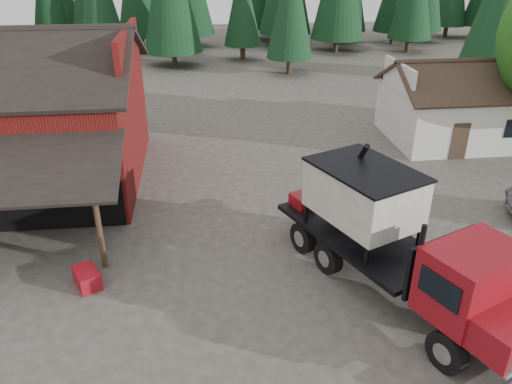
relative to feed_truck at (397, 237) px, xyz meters
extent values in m
plane|color=#484038|center=(-4.00, 0.40, -2.06)|extent=(120.00, 120.00, 0.00)
cube|color=maroon|center=(-15.00, 10.40, 0.44)|extent=(12.00, 10.00, 5.00)
cube|color=black|center=(-15.00, 12.90, 3.94)|extent=(12.80, 5.53, 2.35)
cube|color=maroon|center=(-9.00, 10.40, 3.94)|extent=(0.25, 7.00, 2.00)
cylinder|color=#382619|center=(-9.60, 2.50, -0.66)|extent=(0.20, 0.20, 2.80)
cube|color=silver|center=(9.00, 13.40, -0.56)|extent=(8.00, 6.00, 3.00)
cube|color=#38281E|center=(9.00, 11.90, 1.69)|extent=(8.60, 3.42, 1.80)
cube|color=#38281E|center=(9.00, 14.90, 1.69)|extent=(8.60, 3.42, 1.80)
cube|color=silver|center=(5.00, 13.40, 1.69)|extent=(0.20, 4.20, 1.50)
cube|color=#38281E|center=(7.50, 10.38, -1.06)|extent=(0.90, 0.06, 2.00)
cylinder|color=#382619|center=(2.00, 30.40, -1.26)|extent=(0.44, 0.44, 1.60)
cone|color=black|center=(2.00, 30.40, 3.84)|extent=(3.96, 3.96, 9.00)
cylinder|color=#382619|center=(18.00, 26.40, -1.26)|extent=(0.44, 0.44, 1.60)
cylinder|color=#382619|center=(-8.00, 34.40, -1.26)|extent=(0.44, 0.44, 1.60)
cylinder|color=black|center=(0.26, -3.42, -1.48)|extent=(0.82, 1.23, 1.18)
cylinder|color=black|center=(2.32, -2.52, -1.48)|extent=(0.82, 1.23, 1.18)
cylinder|color=black|center=(-1.80, 1.28, -1.48)|extent=(0.82, 1.23, 1.18)
cylinder|color=black|center=(0.26, 2.18, -1.48)|extent=(0.82, 1.23, 1.18)
cylinder|color=black|center=(-2.40, 2.65, -1.48)|extent=(0.82, 1.23, 1.18)
cylinder|color=black|center=(-0.34, 3.56, -1.48)|extent=(0.82, 1.23, 1.18)
cube|color=black|center=(-0.08, 0.17, -1.05)|extent=(4.77, 8.90, 0.43)
cube|color=maroon|center=(1.10, -2.53, 0.13)|extent=(3.08, 2.70, 1.98)
cube|color=black|center=(1.44, -3.31, 0.45)|extent=(2.09, 0.98, 0.96)
cylinder|color=black|center=(-0.27, -2.08, 0.72)|extent=(0.20, 0.20, 1.93)
cube|color=black|center=(0.67, -1.55, 0.08)|extent=(2.45, 1.17, 1.71)
cube|color=black|center=(-0.68, 1.54, -0.76)|extent=(4.99, 6.78, 0.17)
cube|color=silver|center=(-0.68, 1.54, 0.83)|extent=(3.67, 4.22, 1.71)
cone|color=silver|center=(-0.68, 1.54, -0.24)|extent=(3.10, 3.10, 0.75)
cube|color=black|center=(-0.68, 1.54, 1.70)|extent=(3.81, 4.36, 0.09)
cylinder|color=black|center=(-0.70, 3.17, 0.72)|extent=(0.55, 2.37, 3.27)
cube|color=maroon|center=(-2.30, 3.63, -0.46)|extent=(0.93, 1.04, 0.48)
cylinder|color=silver|center=(1.95, -1.40, -1.15)|extent=(0.98, 1.22, 0.60)
cube|color=maroon|center=(-10.00, 1.46, -1.76)|extent=(1.12, 1.30, 0.60)
camera|label=1|loc=(-5.96, -12.73, 8.31)|focal=35.00mm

